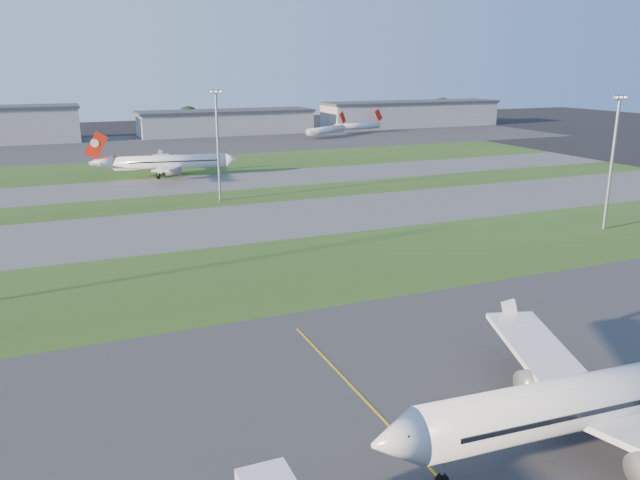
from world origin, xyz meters
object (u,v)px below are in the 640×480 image
airliner_parked (608,398)px  light_mast_east (613,154)px  airliner_taxiing (169,162)px  mini_jet_far (358,126)px  mini_jet_near (326,130)px  light_mast_centre (218,138)px

airliner_parked → light_mast_east: size_ratio=1.65×
airliner_taxiing → mini_jet_far: bearing=-130.3°
mini_jet_near → mini_jet_far: (21.06, 10.94, 0.00)m
mini_jet_near → mini_jet_far: same height
airliner_taxiing → light_mast_east: (68.34, -93.51, 10.53)m
airliner_taxiing → light_mast_east: size_ratio=1.51×
light_mast_centre → light_mast_east: (63.00, -56.00, 0.00)m
airliner_parked → mini_jet_near: (73.00, 227.04, -1.39)m
airliner_taxiing → light_mast_east: 116.29m
airliner_taxiing → mini_jet_near: (83.33, 78.78, -1.00)m
airliner_parked → airliner_taxiing: airliner_parked is taller
light_mast_centre → light_mast_east: size_ratio=1.00×
airliner_taxiing → mini_jet_far: airliner_taxiing is taller
mini_jet_far → light_mast_east: (-36.05, -183.23, 11.53)m
mini_jet_near → light_mast_east: light_mast_east is taller
airliner_taxiing → light_mast_east: light_mast_east is taller
light_mast_centre → light_mast_east: bearing=-41.6°
airliner_taxiing → mini_jet_near: 114.68m
mini_jet_far → light_mast_centre: bearing=-139.8°
mini_jet_far → light_mast_east: size_ratio=1.10×
mini_jet_far → airliner_taxiing: bearing=-151.2°
mini_jet_near → mini_jet_far: size_ratio=0.90×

